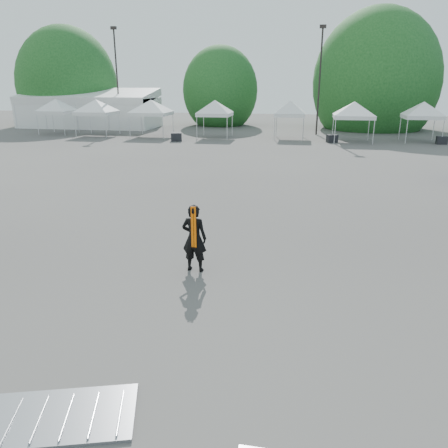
# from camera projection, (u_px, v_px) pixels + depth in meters

# --- Properties ---
(ground) EXTENTS (120.00, 120.00, 0.00)m
(ground) POSITION_uv_depth(u_px,v_px,m) (233.00, 254.00, 12.98)
(ground) COLOR #474442
(ground) RESTS_ON ground
(marquee) EXTENTS (15.00, 6.25, 4.23)m
(marquee) POSITION_uv_depth(u_px,v_px,m) (89.00, 109.00, 48.85)
(marquee) COLOR white
(marquee) RESTS_ON ground
(light_pole_west) EXTENTS (0.60, 0.25, 10.30)m
(light_pole_west) POSITION_uv_depth(u_px,v_px,m) (117.00, 73.00, 46.06)
(light_pole_west) COLOR black
(light_pole_west) RESTS_ON ground
(light_pole_east) EXTENTS (0.60, 0.25, 9.80)m
(light_pole_east) POSITION_uv_depth(u_px,v_px,m) (320.00, 75.00, 40.68)
(light_pole_east) COLOR black
(light_pole_east) RESTS_ON ground
(tree_far_w) EXTENTS (4.80, 4.80, 7.30)m
(tree_far_w) POSITION_uv_depth(u_px,v_px,m) (68.00, 85.00, 51.55)
(tree_far_w) COLOR #382314
(tree_far_w) RESTS_ON ground
(tree_mid_w) EXTENTS (4.16, 4.16, 6.33)m
(tree_mid_w) POSITION_uv_depth(u_px,v_px,m) (220.00, 90.00, 50.53)
(tree_mid_w) COLOR #382314
(tree_mid_w) RESTS_ON ground
(tree_mid_e) EXTENTS (5.12, 5.12, 7.79)m
(tree_mid_e) POSITION_uv_depth(u_px,v_px,m) (375.00, 82.00, 46.41)
(tree_mid_e) COLOR #382314
(tree_mid_e) RESTS_ON ground
(tent_a) EXTENTS (4.16, 4.16, 3.88)m
(tent_a) POSITION_uv_depth(u_px,v_px,m) (56.00, 102.00, 42.15)
(tent_a) COLOR silver
(tent_a) RESTS_ON ground
(tent_b) EXTENTS (4.56, 4.56, 3.88)m
(tent_b) POSITION_uv_depth(u_px,v_px,m) (96.00, 102.00, 40.84)
(tent_b) COLOR silver
(tent_b) RESTS_ON ground
(tent_c) EXTENTS (4.74, 4.74, 3.88)m
(tent_c) POSITION_uv_depth(u_px,v_px,m) (151.00, 103.00, 40.13)
(tent_c) COLOR silver
(tent_c) RESTS_ON ground
(tent_d) EXTENTS (4.16, 4.16, 3.88)m
(tent_d) POSITION_uv_depth(u_px,v_px,m) (215.00, 103.00, 39.17)
(tent_d) COLOR silver
(tent_d) RESTS_ON ground
(tent_e) EXTENTS (3.81, 3.81, 3.88)m
(tent_e) POSITION_uv_depth(u_px,v_px,m) (290.00, 104.00, 38.60)
(tent_e) COLOR silver
(tent_e) RESTS_ON ground
(tent_f) EXTENTS (4.61, 4.61, 3.88)m
(tent_f) POSITION_uv_depth(u_px,v_px,m) (355.00, 105.00, 36.45)
(tent_f) COLOR silver
(tent_f) RESTS_ON ground
(tent_g) EXTENTS (4.24, 4.24, 3.88)m
(tent_g) POSITION_uv_depth(u_px,v_px,m) (424.00, 105.00, 36.36)
(tent_g) COLOR silver
(tent_g) RESTS_ON ground
(man) EXTENTS (0.71, 0.50, 1.86)m
(man) POSITION_uv_depth(u_px,v_px,m) (194.00, 238.00, 11.62)
(man) COLOR black
(man) RESTS_ON ground
(barrier_left) EXTENTS (2.68, 1.87, 0.08)m
(barrier_left) POSITION_uv_depth(u_px,v_px,m) (54.00, 416.00, 6.65)
(barrier_left) COLOR #9C9EA3
(barrier_left) RESTS_ON ground
(crate_west) EXTENTS (1.09, 0.95, 0.71)m
(crate_west) POSITION_uv_depth(u_px,v_px,m) (176.00, 137.00, 37.63)
(crate_west) COLOR black
(crate_west) RESTS_ON ground
(crate_mid) EXTENTS (1.00, 0.89, 0.64)m
(crate_mid) POSITION_uv_depth(u_px,v_px,m) (332.00, 139.00, 36.84)
(crate_mid) COLOR black
(crate_mid) RESTS_ON ground
(crate_east) EXTENTS (0.82, 0.65, 0.63)m
(crate_east) POSITION_uv_depth(u_px,v_px,m) (442.00, 140.00, 35.84)
(crate_east) COLOR black
(crate_east) RESTS_ON ground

